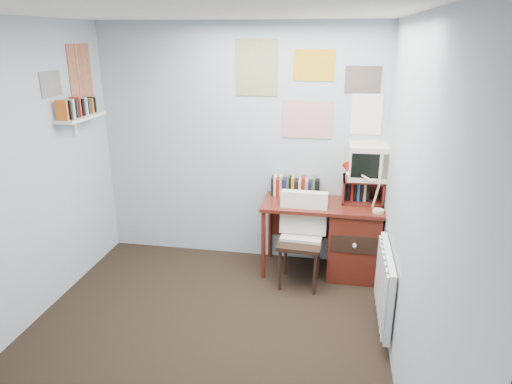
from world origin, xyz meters
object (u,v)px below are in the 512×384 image
desk (348,237)px  tv_riser (363,190)px  crt_tv (369,160)px  wall_shelf (81,117)px  desk_chair (300,243)px  radiator (385,285)px  desk_lamp (380,193)px

desk → tv_riser: 0.51m
crt_tv → wall_shelf: 2.81m
wall_shelf → desk: bearing=8.4°
desk → desk_chair: 0.55m
desk_chair → radiator: bearing=-36.1°
desk → wall_shelf: wall_shelf is taller
radiator → desk_chair: bearing=140.0°
radiator → wall_shelf: wall_shelf is taller
desk_lamp → desk_chair: bearing=-153.8°
radiator → desk_lamp: bearing=92.0°
desk → tv_riser: tv_riser is taller
tv_riser → wall_shelf: (-2.69, -0.49, 0.74)m
crt_tv → wall_shelf: wall_shelf is taller
desk → desk_lamp: desk_lamp is taller
desk → tv_riser: (0.12, 0.11, 0.48)m
desk → desk_chair: bearing=-146.3°
desk → tv_riser: bearing=43.0°
desk_lamp → radiator: bearing=-73.1°
tv_riser → wall_shelf: 2.83m
desk → radiator: bearing=-72.8°
crt_tv → radiator: crt_tv is taller
desk → desk_chair: desk_chair is taller
radiator → wall_shelf: bearing=169.1°
desk_lamp → crt_tv: size_ratio=1.00×
crt_tv → desk_chair: bearing=-145.5°
radiator → wall_shelf: 3.15m
desk → desk_chair: size_ratio=1.35×
tv_riser → desk_lamp: bearing=-62.3°
desk_chair → radiator: size_ratio=1.11×
tv_riser → radiator: size_ratio=0.50×
desk_chair → desk_lamp: desk_lamp is taller
tv_riser → radiator: tv_riser is taller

